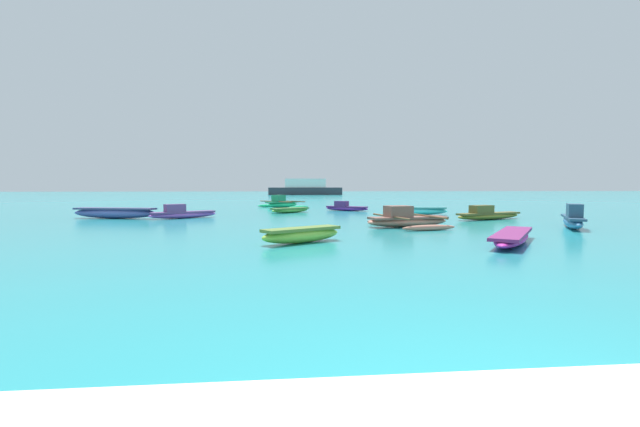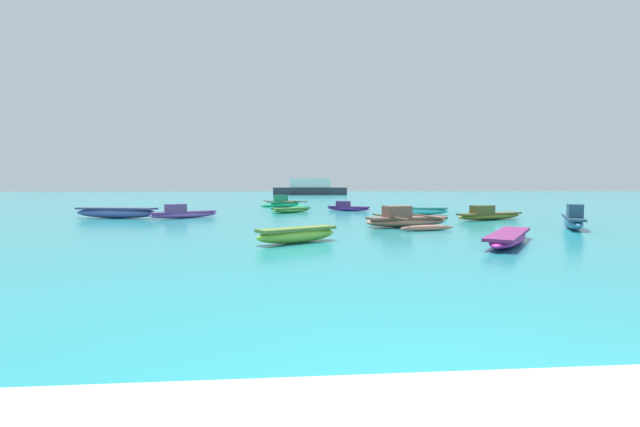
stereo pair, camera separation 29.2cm
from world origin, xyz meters
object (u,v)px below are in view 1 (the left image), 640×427
Objects in this scene: moored_boat_3 at (488,214)px; moored_boat_9 at (415,211)px; moored_boat_6 at (115,213)px; distant_ferry at (305,188)px; moored_boat_7 at (290,210)px; moored_boat_10 at (346,207)px; moored_boat_0 at (406,220)px; moored_boat_4 at (573,219)px; moored_boat_8 at (182,213)px; moored_boat_2 at (302,234)px; moored_boat_5 at (512,237)px; moored_boat_1 at (282,203)px.

moored_boat_3 is 3.99m from moored_boat_9.
distant_ferry is at bearing 90.84° from moored_boat_6.
moored_boat_10 reaches higher than moored_boat_7.
moored_boat_4 reaches higher than moored_boat_0.
moored_boat_8 is at bearing -99.62° from distant_ferry.
moored_boat_7 is 49.80m from distant_ferry.
moored_boat_8 is (-5.08, 9.10, 0.01)m from moored_boat_2.
moored_boat_2 is 12.16m from moored_boat_9.
moored_boat_4 is (1.16, -3.99, 0.08)m from moored_boat_3.
moored_boat_6 reaches higher than moored_boat_7.
distant_ferry reaches higher than moored_boat_4.
moored_boat_4 reaches higher than moored_boat_6.
moored_boat_10 is (-1.99, 15.05, 0.03)m from moored_boat_5.
moored_boat_1 is at bearing 96.03° from moored_boat_0.
moored_boat_3 is at bearing 46.17° from moored_boat_4.
moored_boat_2 is 10.31m from moored_boat_4.
moored_boat_5 is (1.36, -4.78, -0.09)m from moored_boat_0.
distant_ferry reaches higher than moored_boat_8.
moored_boat_8 reaches higher than moored_boat_2.
moored_boat_6 is at bearing 98.19° from moored_boat_2.
moored_boat_6 is at bearing -122.38° from moored_boat_10.
moored_boat_0 is at bearing -52.24° from moored_boat_10.
moored_boat_0 reaches higher than moored_boat_7.
moored_boat_8 is (-5.11, -3.69, 0.08)m from moored_boat_7.
distant_ferry is at bearing 100.21° from moored_boat_9.
distant_ferry reaches higher than moored_boat_3.
moored_boat_3 is 0.88× the size of moored_boat_6.
moored_boat_4 is 0.75× the size of moored_boat_6.
moored_boat_4 is (9.86, 3.02, 0.08)m from moored_boat_2.
moored_boat_6 is at bearing -170.49° from moored_boat_1.
moored_boat_8 is at bearing 83.19° from moored_boat_5.
moored_boat_5 is at bearing -22.80° from moored_boat_6.
distant_ferry reaches higher than moored_boat_7.
moored_boat_4 is (5.78, -1.05, 0.05)m from moored_boat_0.
moored_boat_2 is at bearing -114.59° from moored_boat_9.
moored_boat_3 is 8.38m from moored_boat_5.
moored_boat_5 is at bearing -87.79° from moored_boat_9.
moored_boat_7 is at bearing 166.30° from moored_boat_9.
moored_boat_10 is (3.42, 1.54, 0.05)m from moored_boat_7.
moored_boat_4 reaches higher than moored_boat_7.
moored_boat_9 is at bearing -26.93° from moored_boat_8.
moored_boat_3 is at bearing 5.82° from moored_boat_6.
moored_boat_3 is 0.29× the size of distant_ferry.
moored_boat_10 is (-3.00, 4.03, -0.02)m from moored_boat_9.
moored_boat_5 is at bearing -40.37° from moored_boat_2.
moored_boat_7 is (8.18, 3.46, -0.11)m from moored_boat_6.
moored_boat_2 is 0.19× the size of distant_ferry.
moored_boat_9 is at bearing 25.03° from moored_boat_2.
moored_boat_4 is 16.12m from moored_boat_8.
moored_boat_1 is 1.45× the size of moored_boat_10.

